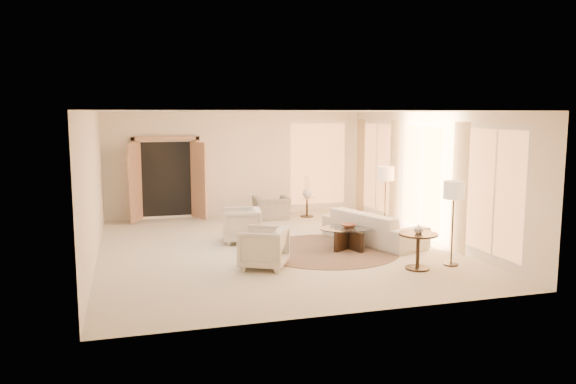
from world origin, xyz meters
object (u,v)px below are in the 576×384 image
object	(u,v)px
armchair_right	(263,246)
bowl	(349,226)
floor_lamp_far	(454,194)
end_vase	(419,229)
end_table	(418,245)
side_vase	(307,192)
coffee_table	(349,235)
armchair_left	(242,224)
floor_lamp_near	(386,177)
sofa	(373,227)
side_table	(307,205)
accent_chair	(272,204)

from	to	relation	value
armchair_right	bowl	xyz separation A→B (m)	(2.01, 0.90, 0.08)
floor_lamp_far	end_vase	distance (m)	0.93
end_table	side_vase	xyz separation A→B (m)	(-0.32, 5.43, 0.22)
armchair_right	coffee_table	distance (m)	2.21
end_table	side_vase	distance (m)	5.45
bowl	armchair_left	bearing A→B (deg)	148.94
bowl	side_vase	bearing A→B (deg)	85.44
floor_lamp_near	sofa	bearing A→B (deg)	-128.78
sofa	end_vase	size ratio (longest dim) A/B	14.05
floor_lamp_far	end_table	bearing A→B (deg)	-175.12
sofa	side_table	world-z (taller)	sofa
floor_lamp_near	bowl	size ratio (longest dim) A/B	5.10
coffee_table	side_table	size ratio (longest dim) A/B	2.93
armchair_left	floor_lamp_near	distance (m)	3.50
sofa	side_vase	bearing A→B (deg)	-12.25
side_table	bowl	size ratio (longest dim) A/B	1.77
armchair_left	side_vase	world-z (taller)	armchair_left
floor_lamp_far	bowl	size ratio (longest dim) A/B	5.10
end_vase	sofa	bearing A→B (deg)	87.02
armchair_right	bowl	world-z (taller)	armchair_right
end_table	bowl	xyz separation A→B (m)	(-0.61, 1.75, 0.04)
sofa	bowl	bearing A→B (deg)	97.86
floor_lamp_far	end_vase	world-z (taller)	floor_lamp_far
accent_chair	floor_lamp_far	size ratio (longest dim) A/B	0.58
coffee_table	end_vase	size ratio (longest dim) A/B	9.38
coffee_table	bowl	distance (m)	0.20
armchair_right	accent_chair	world-z (taller)	armchair_right
coffee_table	side_vase	size ratio (longest dim) A/B	5.78
floor_lamp_near	end_vase	distance (m)	3.10
side_vase	floor_lamp_far	bearing A→B (deg)	-79.03
sofa	floor_lamp_far	size ratio (longest dim) A/B	1.52
side_table	end_vase	distance (m)	5.46
side_table	end_table	bearing A→B (deg)	-86.63
end_vase	bowl	bearing A→B (deg)	109.36
floor_lamp_far	side_vase	bearing A→B (deg)	100.97
end_table	floor_lamp_near	bearing A→B (deg)	75.32
armchair_right	side_table	bearing A→B (deg)	-178.52
sofa	accent_chair	distance (m)	3.53
accent_chair	end_vase	world-z (taller)	end_vase
side_table	side_vase	world-z (taller)	side_vase
end_vase	floor_lamp_near	bearing A→B (deg)	75.32
end_table	side_table	distance (m)	5.44
floor_lamp_near	side_vase	bearing A→B (deg)	113.74
coffee_table	bowl	world-z (taller)	bowl
armchair_left	end_vase	bearing A→B (deg)	50.18
side_table	side_vase	bearing A→B (deg)	0.00
side_vase	sofa	bearing A→B (deg)	-82.58
coffee_table	end_vase	bearing A→B (deg)	-70.64
accent_chair	armchair_right	bearing A→B (deg)	74.65
armchair_left	side_table	bearing A→B (deg)	146.11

